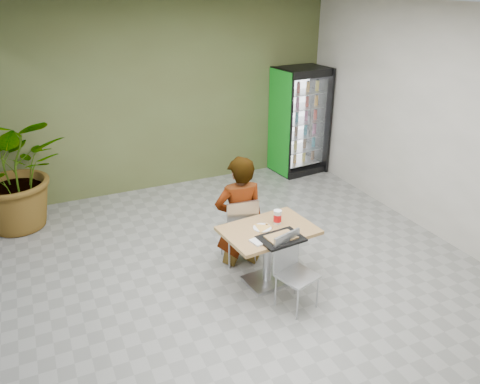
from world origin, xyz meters
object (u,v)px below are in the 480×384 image
object	(u,v)px
dining_table	(268,244)
cafeteria_tray	(281,239)
chair_far	(240,226)
seated_woman	(239,222)
beverage_fridge	(300,121)
potted_plant	(15,172)
soda_cup	(277,217)
chair_near	(292,265)

from	to	relation	value
dining_table	cafeteria_tray	world-z (taller)	cafeteria_tray
chair_far	seated_woman	distance (m)	0.07
beverage_fridge	potted_plant	bearing A→B (deg)	176.95
beverage_fridge	potted_plant	world-z (taller)	beverage_fridge
seated_woman	beverage_fridge	world-z (taller)	beverage_fridge
soda_cup	beverage_fridge	size ratio (longest dim) A/B	0.09
seated_woman	beverage_fridge	xyz separation A→B (m)	(2.40, 2.52, 0.40)
seated_woman	beverage_fridge	distance (m)	3.50
seated_woman	soda_cup	xyz separation A→B (m)	(0.28, -0.50, 0.24)
chair_near	potted_plant	distance (m)	4.31
dining_table	seated_woman	xyz separation A→B (m)	(-0.12, 0.58, 0.06)
soda_cup	chair_near	bearing A→B (deg)	-100.98
dining_table	potted_plant	bearing A→B (deg)	133.55
soda_cup	cafeteria_tray	distance (m)	0.40
dining_table	soda_cup	distance (m)	0.34
soda_cup	potted_plant	size ratio (longest dim) A/B	0.10
chair_far	soda_cup	xyz separation A→B (m)	(0.29, -0.45, 0.29)
soda_cup	dining_table	bearing A→B (deg)	-154.57
dining_table	cafeteria_tray	size ratio (longest dim) A/B	2.33
beverage_fridge	cafeteria_tray	bearing A→B (deg)	-129.93
chair_far	potted_plant	distance (m)	3.46
dining_table	chair_far	xyz separation A→B (m)	(-0.13, 0.53, 0.01)
dining_table	seated_woman	size ratio (longest dim) A/B	0.64
chair_far	chair_near	xyz separation A→B (m)	(0.18, -1.01, -0.03)
cafeteria_tray	dining_table	bearing A→B (deg)	91.93
chair_far	cafeteria_tray	bearing A→B (deg)	105.27
chair_far	cafeteria_tray	xyz separation A→B (m)	(0.14, -0.81, 0.22)
chair_near	cafeteria_tray	distance (m)	0.32
potted_plant	seated_woman	bearing A→B (deg)	-41.23
soda_cup	potted_plant	world-z (taller)	potted_plant
beverage_fridge	potted_plant	size ratio (longest dim) A/B	1.12
chair_far	beverage_fridge	xyz separation A→B (m)	(2.41, 2.57, 0.45)
chair_far	cafeteria_tray	distance (m)	0.85
seated_woman	cafeteria_tray	bearing A→B (deg)	104.11
soda_cup	cafeteria_tray	world-z (taller)	soda_cup
chair_near	cafeteria_tray	size ratio (longest dim) A/B	1.80
dining_table	potted_plant	world-z (taller)	potted_plant
dining_table	seated_woman	world-z (taller)	seated_woman
beverage_fridge	potted_plant	xyz separation A→B (m)	(-4.97, -0.26, -0.11)
dining_table	beverage_fridge	bearing A→B (deg)	53.65
chair_near	potted_plant	world-z (taller)	potted_plant
chair_far	beverage_fridge	bearing A→B (deg)	-127.51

